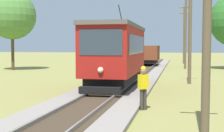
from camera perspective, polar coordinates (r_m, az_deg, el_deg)
red_tram at (r=19.87m, az=0.70°, el=2.27°), size 2.60×8.54×4.79m
freight_car at (r=41.91m, az=6.24°, el=1.99°), size 2.40×5.20×2.31m
utility_pole_mid at (r=23.59m, az=13.09°, el=7.20°), size 1.40×0.28×8.17m
utility_pole_far at (r=38.64m, az=12.36°, el=5.43°), size 1.40×0.61×7.81m
utility_pole_distant at (r=50.72m, az=12.09°, el=5.24°), size 1.40×0.46×8.34m
track_worker at (r=13.64m, az=5.31°, el=-3.36°), size 0.44×0.43×1.78m
tree_left_near at (r=37.82m, az=-16.56°, el=8.17°), size 5.11×5.11×8.38m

